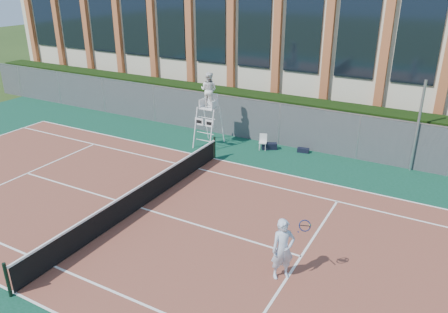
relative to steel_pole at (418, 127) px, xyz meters
The scene contains 13 objects.
ground 12.32m from the steel_pole, 134.22° to the right, with size 120.00×120.00×0.00m, color #233814.
apron 11.63m from the steel_pole, 137.71° to the right, with size 36.00×20.00×0.01m, color #0D3B25.
tennis_court 12.31m from the steel_pole, 134.22° to the right, with size 23.77×10.97×0.02m, color brown.
tennis_net 12.24m from the steel_pole, 134.22° to the right, with size 0.10×11.30×1.10m.
fence 8.52m from the steel_pole, behind, with size 40.00×0.06×2.20m, color #595E60, non-canonical shape.
hedge 8.62m from the steel_pole, behind, with size 40.00×1.40×2.20m, color black.
building 12.71m from the steel_pole, 132.47° to the left, with size 45.00×10.60×8.22m.
steel_pole is the anchor object (origin of this frame).
umpire_chair 9.78m from the steel_pole, behind, with size 1.07×1.65×3.84m.
plastic_chair 7.15m from the steel_pole, behind, with size 0.47×0.47×0.81m.
sports_bag_near 6.93m from the steel_pole, behind, with size 0.76×0.30×0.32m, color black.
sports_bag_far 5.35m from the steel_pole, behind, with size 0.57×0.25×0.23m, color black.
tennis_player 10.22m from the steel_pole, 102.75° to the right, with size 1.10×0.87×1.89m.
Camera 1 is at (9.81, -11.16, 8.22)m, focal length 35.00 mm.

